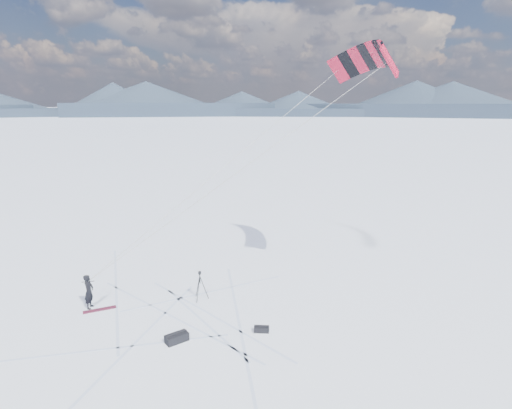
{
  "coord_description": "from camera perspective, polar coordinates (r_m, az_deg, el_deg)",
  "views": [
    {
      "loc": [
        3.29,
        -17.16,
        9.28
      ],
      "look_at": [
        4.48,
        2.68,
        4.53
      ],
      "focal_mm": 30.0,
      "sensor_mm": 36.0,
      "label": 1
    }
  ],
  "objects": [
    {
      "name": "ground",
      "position": [
        19.78,
        -13.04,
        -14.9
      ],
      "size": [
        1800.0,
        1800.0,
        0.0
      ],
      "primitive_type": "plane",
      "color": "white"
    },
    {
      "name": "horizon_hills",
      "position": [
        18.1,
        -13.8,
        -2.1
      ],
      "size": [
        704.0,
        705.94,
        10.34
      ],
      "color": "black",
      "rests_on": "ground"
    },
    {
      "name": "snow_tracks",
      "position": [
        19.3,
        -14.61,
        -15.74
      ],
      "size": [
        17.62,
        14.39,
        0.01
      ],
      "color": "#AFC0DE",
      "rests_on": "ground"
    },
    {
      "name": "snowkiter",
      "position": [
        21.81,
        -21.2,
        -12.7
      ],
      "size": [
        0.43,
        0.62,
        1.62
      ],
      "primitive_type": "imported",
      "rotation": [
        0.0,
        0.0,
        1.5
      ],
      "color": "black",
      "rests_on": "ground"
    },
    {
      "name": "snowboard",
      "position": [
        21.43,
        -20.12,
        -13.03
      ],
      "size": [
        1.45,
        0.78,
        0.04
      ],
      "primitive_type": "cube",
      "rotation": [
        0.0,
        0.0,
        0.37
      ],
      "color": "maroon",
      "rests_on": "ground"
    },
    {
      "name": "tripod",
      "position": [
        20.99,
        -7.49,
        -10.13
      ],
      "size": [
        0.66,
        0.71,
        1.43
      ],
      "rotation": [
        0.0,
        0.0,
        0.12
      ],
      "color": "black",
      "rests_on": "ground"
    },
    {
      "name": "gear_bag_a",
      "position": [
        18.05,
        -10.52,
        -17.07
      ],
      "size": [
        0.99,
        0.84,
        0.4
      ],
      "rotation": [
        0.0,
        0.0,
        0.57
      ],
      "color": "black",
      "rests_on": "ground"
    },
    {
      "name": "gear_bag_b",
      "position": [
        18.47,
        0.75,
        -16.26
      ],
      "size": [
        0.66,
        0.38,
        0.28
      ],
      "rotation": [
        0.0,
        0.0,
        -0.12
      ],
      "color": "black",
      "rests_on": "ground"
    },
    {
      "name": "power_kite",
      "position": [
        22.09,
        14.64,
        18.04
      ],
      "size": [
        14.39,
        5.72,
        10.81
      ],
      "color": "red",
      "rests_on": "ground"
    }
  ]
}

